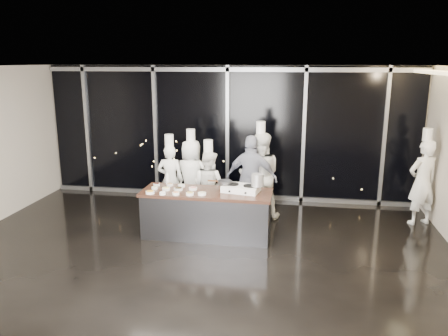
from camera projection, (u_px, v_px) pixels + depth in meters
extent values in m
plane|color=black|center=(196.00, 255.00, 7.59)|extent=(9.00, 9.00, 0.00)
cube|color=beige|center=(228.00, 133.00, 10.56)|extent=(9.00, 0.02, 3.20)
cube|color=beige|center=(104.00, 258.00, 3.86)|extent=(9.00, 0.02, 3.20)
cube|color=silver|center=(193.00, 67.00, 6.83)|extent=(9.00, 7.00, 0.02)
cube|color=black|center=(228.00, 133.00, 10.50)|extent=(8.90, 0.04, 3.18)
cube|color=gray|center=(228.00, 69.00, 10.10)|extent=(8.90, 0.08, 0.10)
cube|color=gray|center=(227.00, 195.00, 10.82)|extent=(8.90, 0.08, 0.10)
cube|color=gray|center=(87.00, 130.00, 11.04)|extent=(0.08, 0.08, 3.20)
cube|color=gray|center=(155.00, 132.00, 10.74)|extent=(0.08, 0.08, 3.20)
cube|color=gray|center=(228.00, 134.00, 10.45)|extent=(0.08, 0.08, 3.20)
cube|color=gray|center=(304.00, 136.00, 10.16)|extent=(0.08, 0.08, 3.20)
cube|color=gray|center=(384.00, 138.00, 9.87)|extent=(0.08, 0.08, 3.20)
cube|color=#39393E|center=(207.00, 215.00, 8.35)|extent=(2.40, 0.80, 0.84)
cube|color=#44291D|center=(207.00, 193.00, 8.24)|extent=(2.46, 0.86, 0.06)
cube|color=white|center=(241.00, 188.00, 8.20)|extent=(0.74, 0.53, 0.12)
cylinder|color=black|center=(233.00, 184.00, 8.24)|extent=(0.27, 0.27, 0.02)
cylinder|color=black|center=(249.00, 186.00, 8.13)|extent=(0.27, 0.27, 0.02)
cylinder|color=black|center=(229.00, 191.00, 8.05)|extent=(0.04, 0.03, 0.04)
cylinder|color=black|center=(245.00, 193.00, 7.95)|extent=(0.04, 0.03, 0.04)
cylinder|color=slate|center=(225.00, 182.00, 8.27)|extent=(0.31, 0.31, 0.04)
cube|color=#4C2B14|center=(213.00, 180.00, 8.34)|extent=(0.20, 0.06, 0.02)
cylinder|color=silver|center=(258.00, 180.00, 8.05)|extent=(0.27, 0.27, 0.23)
cylinder|color=white|center=(150.00, 192.00, 8.09)|extent=(0.16, 0.16, 0.04)
cylinder|color=orange|center=(150.00, 192.00, 8.08)|extent=(0.13, 0.13, 0.01)
cylinder|color=white|center=(155.00, 188.00, 8.37)|extent=(0.12, 0.12, 0.04)
cylinder|color=#BEC288|center=(155.00, 187.00, 8.36)|extent=(0.10, 0.10, 0.01)
cylinder|color=white|center=(157.00, 185.00, 8.59)|extent=(0.13, 0.13, 0.04)
cylinder|color=black|center=(157.00, 184.00, 8.59)|extent=(0.11, 0.11, 0.01)
cylinder|color=white|center=(163.00, 193.00, 8.03)|extent=(0.12, 0.12, 0.04)
cylinder|color=white|center=(163.00, 192.00, 8.02)|extent=(0.10, 0.10, 0.01)
cylinder|color=white|center=(166.00, 189.00, 8.31)|extent=(0.16, 0.16, 0.04)
cylinder|color=#E5D672|center=(166.00, 188.00, 8.30)|extent=(0.13, 0.13, 0.01)
cylinder|color=white|center=(170.00, 185.00, 8.58)|extent=(0.13, 0.13, 0.04)
cylinder|color=#9E784F|center=(170.00, 184.00, 8.58)|extent=(0.11, 0.11, 0.01)
cylinder|color=white|center=(176.00, 193.00, 8.02)|extent=(0.13, 0.13, 0.04)
cylinder|color=#DF8D5C|center=(176.00, 193.00, 8.02)|extent=(0.11, 0.11, 0.01)
cylinder|color=white|center=(178.00, 189.00, 8.30)|extent=(0.17, 0.17, 0.04)
cylinder|color=black|center=(178.00, 188.00, 8.30)|extent=(0.14, 0.14, 0.01)
cylinder|color=white|center=(182.00, 186.00, 8.51)|extent=(0.14, 0.14, 0.04)
cylinder|color=beige|center=(182.00, 185.00, 8.50)|extent=(0.12, 0.12, 0.01)
cylinder|color=white|center=(190.00, 194.00, 8.00)|extent=(0.14, 0.14, 0.04)
cylinder|color=tan|center=(190.00, 193.00, 8.00)|extent=(0.12, 0.12, 0.01)
cylinder|color=white|center=(193.00, 189.00, 8.32)|extent=(0.16, 0.16, 0.04)
cylinder|color=#BF736D|center=(193.00, 188.00, 8.32)|extent=(0.13, 0.13, 0.01)
cylinder|color=white|center=(202.00, 194.00, 8.00)|extent=(0.15, 0.15, 0.04)
cylinder|color=beige|center=(202.00, 193.00, 8.00)|extent=(0.13, 0.13, 0.01)
cylinder|color=white|center=(168.00, 180.00, 8.68)|extent=(0.07, 0.07, 0.19)
cone|color=white|center=(167.00, 173.00, 8.65)|extent=(0.06, 0.06, 0.06)
imported|color=white|center=(170.00, 180.00, 9.49)|extent=(0.59, 0.40, 1.55)
cylinder|color=white|center=(169.00, 140.00, 9.28)|extent=(0.20, 0.20, 0.26)
imported|color=white|center=(192.00, 177.00, 9.55)|extent=(0.88, 0.64, 1.65)
cylinder|color=white|center=(191.00, 135.00, 9.33)|extent=(0.22, 0.22, 0.26)
imported|color=white|center=(209.00, 186.00, 9.15)|extent=(0.89, 0.81, 1.49)
cylinder|color=white|center=(208.00, 146.00, 8.94)|extent=(0.25, 0.25, 0.26)
imported|color=#161E3E|center=(252.00, 179.00, 9.05)|extent=(1.10, 0.53, 1.83)
imported|color=white|center=(260.00, 176.00, 9.24)|extent=(1.00, 0.83, 1.86)
cylinder|color=white|center=(261.00, 128.00, 9.00)|extent=(0.22, 0.22, 0.26)
imported|color=white|center=(422.00, 182.00, 8.88)|extent=(0.77, 0.66, 1.77)
cylinder|color=white|center=(428.00, 135.00, 8.64)|extent=(0.25, 0.25, 0.26)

